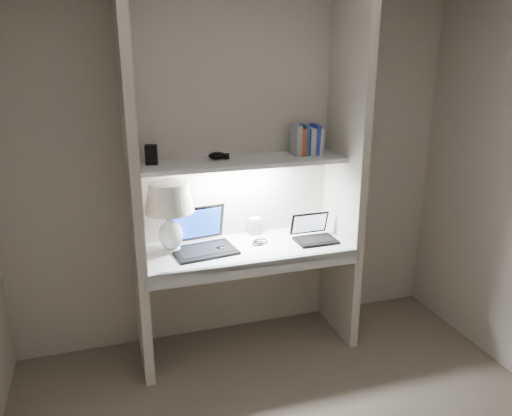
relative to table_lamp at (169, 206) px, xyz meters
name	(u,v)px	position (x,y,z in m)	size (l,w,h in m)	color
back_wall	(235,170)	(0.50, 0.20, 0.16)	(3.20, 0.01, 2.50)	beige
alcove_panel_left	(134,188)	(-0.23, -0.08, 0.16)	(0.06, 0.55, 2.50)	beige
alcove_panel_right	(346,172)	(1.23, -0.08, 0.16)	(0.06, 0.55, 2.50)	beige
desk	(247,249)	(0.50, -0.08, -0.34)	(1.40, 0.55, 0.04)	white
desk_apron	(258,268)	(0.50, -0.34, -0.37)	(1.46, 0.03, 0.10)	silver
shelf	(242,162)	(0.50, 0.02, 0.26)	(1.40, 0.36, 0.03)	silver
strip_light	(242,165)	(0.50, 0.02, 0.23)	(0.60, 0.04, 0.01)	white
table_lamp	(169,206)	(0.00, 0.00, 0.00)	(0.33, 0.33, 0.48)	white
laptop_main	(201,240)	(0.20, -0.02, -0.26)	(0.46, 0.41, 0.28)	black
laptop_netbook	(313,234)	(1.00, -0.09, -0.28)	(0.29, 0.25, 0.18)	black
speaker	(255,226)	(0.64, 0.15, -0.26)	(0.09, 0.06, 0.12)	silver
mouse	(222,248)	(0.32, -0.09, -0.31)	(0.08, 0.05, 0.03)	black
cable_coil	(261,241)	(0.62, -0.03, -0.32)	(0.10, 0.10, 0.01)	black
sticky_note	(190,248)	(0.12, 0.01, -0.32)	(0.07, 0.07, 0.00)	yellow
book_row	(306,140)	(0.98, 0.05, 0.37)	(0.20, 0.14, 0.21)	silver
shelf_box	(151,155)	(-0.09, 0.05, 0.34)	(0.08, 0.05, 0.13)	black
shelf_gadget	(217,156)	(0.35, 0.07, 0.30)	(0.12, 0.09, 0.05)	black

